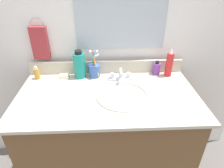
% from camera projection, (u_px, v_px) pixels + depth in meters
% --- Properties ---
extents(vanity_cabinet, '(1.04, 0.55, 0.78)m').
position_uv_depth(vanity_cabinet, '(108.00, 142.00, 1.38)').
color(vanity_cabinet, brown).
rests_on(vanity_cabinet, ground_plane).
extents(countertop, '(1.09, 0.59, 0.02)m').
position_uv_depth(countertop, '(107.00, 95.00, 1.18)').
color(countertop, beige).
rests_on(countertop, vanity_cabinet).
extents(backsplash, '(1.09, 0.02, 0.09)m').
position_uv_depth(backsplash, '(106.00, 67.00, 1.39)').
color(backsplash, beige).
rests_on(backsplash, countertop).
extents(back_wall, '(2.19, 0.04, 1.30)m').
position_uv_depth(back_wall, '(107.00, 85.00, 1.55)').
color(back_wall, white).
rests_on(back_wall, ground_plane).
extents(mirror_panel, '(0.60, 0.01, 0.56)m').
position_uv_depth(mirror_panel, '(121.00, 6.00, 1.23)').
color(mirror_panel, '#B2BCC6').
extents(towel_ring, '(0.10, 0.01, 0.10)m').
position_uv_depth(towel_ring, '(37.00, 24.00, 1.26)').
color(towel_ring, silver).
extents(hand_towel, '(0.11, 0.04, 0.22)m').
position_uv_depth(hand_towel, '(40.00, 43.00, 1.31)').
color(hand_towel, '#A53338').
extents(sink_basin, '(0.33, 0.33, 0.11)m').
position_uv_depth(sink_basin, '(123.00, 100.00, 1.17)').
color(sink_basin, white).
rests_on(sink_basin, countertop).
extents(faucet, '(0.16, 0.10, 0.08)m').
position_uv_depth(faucet, '(120.00, 76.00, 1.31)').
color(faucet, silver).
rests_on(faucet, countertop).
extents(bottle_cream_purple, '(0.05, 0.05, 0.10)m').
position_uv_depth(bottle_cream_purple, '(156.00, 68.00, 1.38)').
color(bottle_cream_purple, '#7A3899').
rests_on(bottle_cream_purple, countertop).
extents(bottle_oil_amber, '(0.04, 0.04, 0.09)m').
position_uv_depth(bottle_oil_amber, '(37.00, 73.00, 1.32)').
color(bottle_oil_amber, gold).
rests_on(bottle_oil_amber, countertop).
extents(bottle_mouthwash_teal, '(0.08, 0.08, 0.19)m').
position_uv_depth(bottle_mouthwash_teal, '(79.00, 65.00, 1.32)').
color(bottle_mouthwash_teal, teal).
rests_on(bottle_mouthwash_teal, countertop).
extents(bottle_spray_red, '(0.05, 0.05, 0.21)m').
position_uv_depth(bottle_spray_red, '(169.00, 64.00, 1.33)').
color(bottle_spray_red, red).
rests_on(bottle_spray_red, countertop).
extents(cup_blue_plastic, '(0.08, 0.09, 0.19)m').
position_uv_depth(cup_blue_plastic, '(94.00, 70.00, 1.34)').
color(cup_blue_plastic, '#3F66B7').
rests_on(cup_blue_plastic, countertop).
extents(soap_bar, '(0.06, 0.04, 0.02)m').
position_uv_depth(soap_bar, '(64.00, 76.00, 1.34)').
color(soap_bar, white).
rests_on(soap_bar, countertop).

